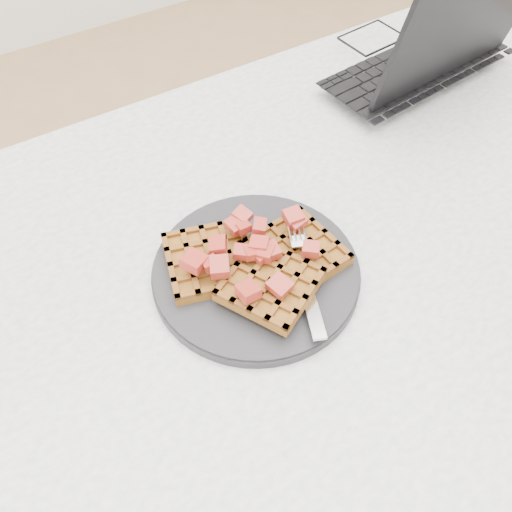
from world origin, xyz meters
The scene contains 7 objects.
ground centered at (0.00, 0.00, 0.00)m, with size 4.00×4.00×0.00m, color tan.
table centered at (0.00, 0.00, 0.64)m, with size 1.20×0.80×0.75m.
plate centered at (-0.14, -0.01, 0.76)m, with size 0.26×0.26×0.02m, color black.
waffles centered at (-0.14, -0.01, 0.78)m, with size 0.22×0.21×0.03m.
strawberry_pile centered at (-0.14, -0.01, 0.80)m, with size 0.15×0.15×0.02m, color maroon, non-canonical shape.
fork centered at (-0.10, -0.05, 0.77)m, with size 0.02×0.18×0.02m, color silver, non-canonical shape.
laptop centered at (0.31, 0.24, 0.79)m, with size 0.36×0.28×0.23m.
Camera 1 is at (-0.36, -0.37, 1.32)m, focal length 40.00 mm.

